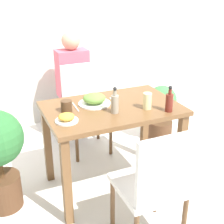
{
  "coord_description": "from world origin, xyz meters",
  "views": [
    {
      "loc": [
        -0.92,
        -2.09,
        1.7
      ],
      "look_at": [
        0.0,
        0.0,
        0.7
      ],
      "focal_mm": 50.0,
      "sensor_mm": 36.0,
      "label": 1
    }
  ],
  "objects_px": {
    "chair_far": "(85,103)",
    "side_plate": "(67,118)",
    "person_figure": "(73,84)",
    "potted_plant_right": "(161,110)",
    "sauce_bottle": "(115,103)",
    "drink_cup": "(66,106)",
    "juice_glass": "(147,101)",
    "condiment_bottle": "(169,102)",
    "food_plate": "(94,100)",
    "chair_near": "(155,183)"
  },
  "relations": [
    {
      "from": "person_figure",
      "to": "side_plate",
      "type": "bearing_deg",
      "value": -108.77
    },
    {
      "from": "food_plate",
      "to": "sauce_bottle",
      "type": "distance_m",
      "value": 0.24
    },
    {
      "from": "potted_plant_right",
      "to": "side_plate",
      "type": "bearing_deg",
      "value": -151.53
    },
    {
      "from": "chair_near",
      "to": "sauce_bottle",
      "type": "relative_size",
      "value": 4.31
    },
    {
      "from": "chair_near",
      "to": "person_figure",
      "type": "relative_size",
      "value": 0.76
    },
    {
      "from": "condiment_bottle",
      "to": "person_figure",
      "type": "relative_size",
      "value": 0.18
    },
    {
      "from": "potted_plant_right",
      "to": "food_plate",
      "type": "bearing_deg",
      "value": -154.71
    },
    {
      "from": "chair_far",
      "to": "sauce_bottle",
      "type": "relative_size",
      "value": 4.31
    },
    {
      "from": "side_plate",
      "to": "drink_cup",
      "type": "relative_size",
      "value": 1.86
    },
    {
      "from": "drink_cup",
      "to": "chair_near",
      "type": "bearing_deg",
      "value": -65.58
    },
    {
      "from": "condiment_bottle",
      "to": "potted_plant_right",
      "type": "xyz_separation_m",
      "value": [
        0.47,
        0.8,
        -0.47
      ]
    },
    {
      "from": "chair_far",
      "to": "juice_glass",
      "type": "xyz_separation_m",
      "value": [
        0.21,
        -0.89,
        0.31
      ]
    },
    {
      "from": "condiment_bottle",
      "to": "potted_plant_right",
      "type": "bearing_deg",
      "value": 59.79
    },
    {
      "from": "drink_cup",
      "to": "condiment_bottle",
      "type": "bearing_deg",
      "value": -23.24
    },
    {
      "from": "chair_near",
      "to": "potted_plant_right",
      "type": "bearing_deg",
      "value": -123.82
    },
    {
      "from": "chair_near",
      "to": "food_plate",
      "type": "height_order",
      "value": "chair_near"
    },
    {
      "from": "chair_near",
      "to": "potted_plant_right",
      "type": "xyz_separation_m",
      "value": [
        0.84,
        1.25,
        -0.14
      ]
    },
    {
      "from": "food_plate",
      "to": "side_plate",
      "type": "distance_m",
      "value": 0.37
    },
    {
      "from": "person_figure",
      "to": "potted_plant_right",
      "type": "bearing_deg",
      "value": -36.08
    },
    {
      "from": "food_plate",
      "to": "drink_cup",
      "type": "xyz_separation_m",
      "value": [
        -0.25,
        -0.06,
        0.0
      ]
    },
    {
      "from": "drink_cup",
      "to": "person_figure",
      "type": "relative_size",
      "value": 0.08
    },
    {
      "from": "drink_cup",
      "to": "potted_plant_right",
      "type": "bearing_deg",
      "value": 22.81
    },
    {
      "from": "juice_glass",
      "to": "drink_cup",
      "type": "bearing_deg",
      "value": 161.5
    },
    {
      "from": "juice_glass",
      "to": "person_figure",
      "type": "distance_m",
      "value": 1.32
    },
    {
      "from": "sauce_bottle",
      "to": "person_figure",
      "type": "height_order",
      "value": "person_figure"
    },
    {
      "from": "chair_near",
      "to": "juice_glass",
      "type": "height_order",
      "value": "chair_near"
    },
    {
      "from": "sauce_bottle",
      "to": "side_plate",
      "type": "bearing_deg",
      "value": -179.29
    },
    {
      "from": "chair_far",
      "to": "food_plate",
      "type": "bearing_deg",
      "value": -101.26
    },
    {
      "from": "drink_cup",
      "to": "juice_glass",
      "type": "bearing_deg",
      "value": -18.5
    },
    {
      "from": "potted_plant_right",
      "to": "person_figure",
      "type": "distance_m",
      "value": 1.02
    },
    {
      "from": "food_plate",
      "to": "person_figure",
      "type": "relative_size",
      "value": 0.22
    },
    {
      "from": "sauce_bottle",
      "to": "condiment_bottle",
      "type": "xyz_separation_m",
      "value": [
        0.39,
        -0.14,
        0.0
      ]
    },
    {
      "from": "person_figure",
      "to": "chair_near",
      "type": "bearing_deg",
      "value": -91.05
    },
    {
      "from": "sauce_bottle",
      "to": "chair_far",
      "type": "bearing_deg",
      "value": 86.91
    },
    {
      "from": "drink_cup",
      "to": "sauce_bottle",
      "type": "height_order",
      "value": "sauce_bottle"
    },
    {
      "from": "sauce_bottle",
      "to": "condiment_bottle",
      "type": "bearing_deg",
      "value": -19.93
    },
    {
      "from": "potted_plant_right",
      "to": "person_figure",
      "type": "bearing_deg",
      "value": 143.92
    },
    {
      "from": "potted_plant_right",
      "to": "juice_glass",
      "type": "bearing_deg",
      "value": -130.59
    },
    {
      "from": "chair_near",
      "to": "condiment_bottle",
      "type": "bearing_deg",
      "value": -129.59
    },
    {
      "from": "chair_far",
      "to": "side_plate",
      "type": "relative_size",
      "value": 5.34
    },
    {
      "from": "condiment_bottle",
      "to": "chair_far",
      "type": "bearing_deg",
      "value": 108.85
    },
    {
      "from": "chair_far",
      "to": "side_plate",
      "type": "bearing_deg",
      "value": -116.11
    },
    {
      "from": "chair_far",
      "to": "food_plate",
      "type": "xyz_separation_m",
      "value": [
        -0.13,
        -0.64,
        0.29
      ]
    },
    {
      "from": "chair_near",
      "to": "juice_glass",
      "type": "distance_m",
      "value": 0.69
    },
    {
      "from": "side_plate",
      "to": "condiment_bottle",
      "type": "distance_m",
      "value": 0.78
    },
    {
      "from": "potted_plant_right",
      "to": "condiment_bottle",
      "type": "bearing_deg",
      "value": -120.21
    },
    {
      "from": "person_figure",
      "to": "drink_cup",
      "type": "bearing_deg",
      "value": -109.17
    },
    {
      "from": "chair_far",
      "to": "drink_cup",
      "type": "relative_size",
      "value": 9.95
    },
    {
      "from": "side_plate",
      "to": "person_figure",
      "type": "bearing_deg",
      "value": 71.23
    },
    {
      "from": "chair_far",
      "to": "side_plate",
      "type": "height_order",
      "value": "chair_far"
    }
  ]
}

